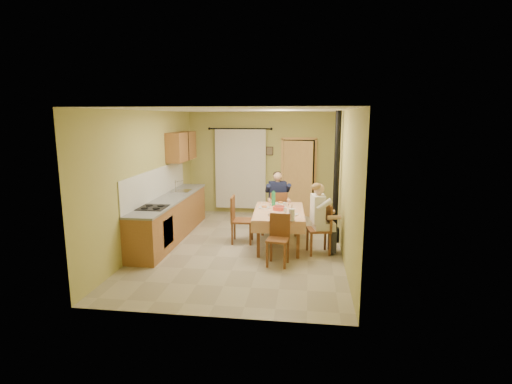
# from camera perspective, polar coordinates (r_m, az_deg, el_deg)

# --- Properties ---
(floor) EXTENTS (4.00, 6.00, 0.01)m
(floor) POSITION_cam_1_polar(r_m,az_deg,el_deg) (8.43, -1.79, -7.79)
(floor) COLOR tan
(floor) RESTS_ON ground
(room_shell) EXTENTS (4.04, 6.04, 2.82)m
(room_shell) POSITION_cam_1_polar(r_m,az_deg,el_deg) (8.04, -1.87, 4.61)
(room_shell) COLOR tan
(room_shell) RESTS_ON ground
(kitchen_run) EXTENTS (0.64, 3.64, 1.56)m
(kitchen_run) POSITION_cam_1_polar(r_m,az_deg,el_deg) (9.08, -12.10, -3.49)
(kitchen_run) COLOR brown
(kitchen_run) RESTS_ON ground
(upper_cabinets) EXTENTS (0.35, 1.40, 0.70)m
(upper_cabinets) POSITION_cam_1_polar(r_m,az_deg,el_deg) (10.11, -10.59, 6.43)
(upper_cabinets) COLOR brown
(upper_cabinets) RESTS_ON room_shell
(curtain) EXTENTS (1.70, 0.07, 2.22)m
(curtain) POSITION_cam_1_polar(r_m,az_deg,el_deg) (11.04, -2.24, 3.37)
(curtain) COLOR black
(curtain) RESTS_ON ground
(doorway) EXTENTS (0.96, 0.28, 2.15)m
(doorway) POSITION_cam_1_polar(r_m,az_deg,el_deg) (10.93, 6.05, 2.13)
(doorway) COLOR black
(doorway) RESTS_ON ground
(dining_table) EXTENTS (1.13, 1.77, 0.76)m
(dining_table) POSITION_cam_1_polar(r_m,az_deg,el_deg) (8.38, 3.27, -5.20)
(dining_table) COLOR tan
(dining_table) RESTS_ON ground
(tableware) EXTENTS (0.86, 1.64, 0.33)m
(tableware) POSITION_cam_1_polar(r_m,az_deg,el_deg) (8.19, 3.44, -2.44)
(tableware) COLOR white
(tableware) RESTS_ON dining_table
(chair_far) EXTENTS (0.47, 0.47, 0.95)m
(chair_far) POSITION_cam_1_polar(r_m,az_deg,el_deg) (9.47, 3.10, -3.87)
(chair_far) COLOR brown
(chair_far) RESTS_ON ground
(chair_near) EXTENTS (0.42, 0.42, 0.93)m
(chair_near) POSITION_cam_1_polar(r_m,az_deg,el_deg) (7.36, 3.14, -8.22)
(chair_near) COLOR brown
(chair_near) RESTS_ON ground
(chair_right) EXTENTS (0.50, 0.50, 0.99)m
(chair_right) POSITION_cam_1_polar(r_m,az_deg,el_deg) (8.05, 9.01, -6.65)
(chair_right) COLOR brown
(chair_right) RESTS_ON ground
(chair_left) EXTENTS (0.46, 0.46, 1.01)m
(chair_left) POSITION_cam_1_polar(r_m,az_deg,el_deg) (8.63, -2.08, -5.32)
(chair_left) COLOR brown
(chair_left) RESTS_ON ground
(man_far) EXTENTS (0.63, 0.54, 1.39)m
(man_far) POSITION_cam_1_polar(r_m,az_deg,el_deg) (9.35, 3.12, -0.36)
(man_far) COLOR #141938
(man_far) RESTS_ON chair_far
(man_right) EXTENTS (0.54, 0.63, 1.39)m
(man_right) POSITION_cam_1_polar(r_m,az_deg,el_deg) (7.89, 9.04, -2.57)
(man_right) COLOR silver
(man_right) RESTS_ON chair_right
(stove_flue) EXTENTS (0.24, 0.24, 2.80)m
(stove_flue) POSITION_cam_1_polar(r_m,az_deg,el_deg) (8.67, 11.32, -0.46)
(stove_flue) COLOR black
(stove_flue) RESTS_ON ground
(picture_back) EXTENTS (0.19, 0.03, 0.23)m
(picture_back) POSITION_cam_1_polar(r_m,az_deg,el_deg) (10.95, 1.96, 5.88)
(picture_back) COLOR black
(picture_back) RESTS_ON room_shell
(picture_right) EXTENTS (0.03, 0.31, 0.21)m
(picture_right) POSITION_cam_1_polar(r_m,az_deg,el_deg) (9.15, 11.70, 5.33)
(picture_right) COLOR brown
(picture_right) RESTS_ON room_shell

